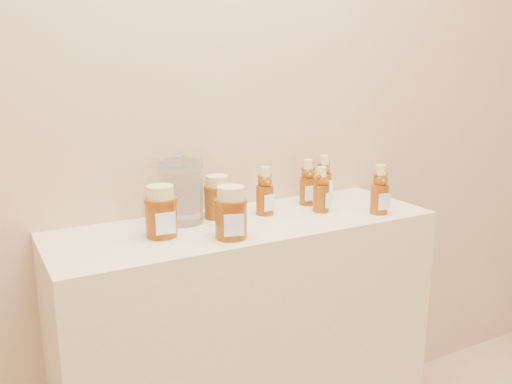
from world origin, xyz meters
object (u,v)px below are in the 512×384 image
bear_bottle_back_left (265,188)px  honey_jar_left (161,211)px  display_table (247,353)px  bear_bottle_front_left (321,187)px  glass_canister (181,190)px

bear_bottle_back_left → honey_jar_left: (-0.37, -0.06, -0.01)m
display_table → bear_bottle_front_left: size_ratio=7.08×
bear_bottle_back_left → honey_jar_left: 0.37m
glass_canister → honey_jar_left: bearing=-135.7°
bear_bottle_back_left → display_table: bearing=-155.7°
display_table → honey_jar_left: (-0.28, -0.01, 0.52)m
honey_jar_left → glass_canister: size_ratio=0.71×
display_table → glass_canister: size_ratio=5.78×
bear_bottle_front_left → honey_jar_left: size_ratio=1.15×
display_table → glass_canister: bearing=152.6°
display_table → honey_jar_left: honey_jar_left is taller
honey_jar_left → glass_canister: 0.14m
bear_bottle_front_left → honey_jar_left: bearing=154.8°
honey_jar_left → bear_bottle_back_left: bearing=12.1°
bear_bottle_front_left → glass_canister: bearing=142.3°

